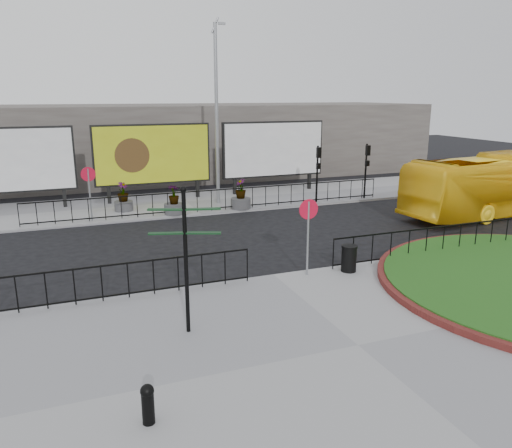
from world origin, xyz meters
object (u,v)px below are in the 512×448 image
bollard (148,402)px  bus (498,185)px  fingerpost_sign (185,246)px  planter_a (123,200)px  planter_c (241,198)px  billboard_mid (153,155)px  litter_bin (349,258)px  planter_b (174,204)px  lamp_post (217,112)px

bollard → bus: 21.21m
fingerpost_sign → planter_a: 14.00m
bus → planter_c: (-11.38, 5.25, -0.83)m
billboard_mid → litter_bin: size_ratio=7.09×
billboard_mid → planter_b: billboard_mid is taller
litter_bin → planter_b: 10.63m
billboard_mid → planter_a: size_ratio=4.33×
planter_c → planter_a: bearing=164.0°
bollard → planter_b: planter_b is taller
bollard → litter_bin: (7.39, 5.49, 0.03)m
lamp_post → bollard: bearing=-110.8°
billboard_mid → lamp_post: lamp_post is taller
litter_bin → bus: (11.16, 4.75, 0.92)m
billboard_mid → bollard: billboard_mid is taller
bollard → planter_a: size_ratio=0.53×
bollard → bus: bearing=28.9°
planter_a → planter_b: bearing=-36.2°
billboard_mid → bus: 17.51m
billboard_mid → litter_bin: (3.91, -13.57, -2.04)m
billboard_mid → lamp_post: bearing=-33.3°
planter_a → planter_b: (2.19, -1.60, -0.03)m
lamp_post → bollard: (-6.48, -17.09, -4.29)m
litter_bin → planter_c: size_ratio=0.58×
lamp_post → planter_a: (-4.90, -0.00, -4.17)m
fingerpost_sign → lamp_post: bearing=92.0°
lamp_post → bollard: lamp_post is taller
bus → planter_b: 15.71m
planter_a → bollard: bearing=-95.3°
bollard → planter_c: 17.07m
planter_b → planter_c: bearing=0.0°
bus → billboard_mid: bearing=53.5°
lamp_post → planter_b: lamp_post is taller
lamp_post → bus: bearing=-29.6°
lamp_post → planter_c: lamp_post is taller
bus → planter_a: (-16.97, 6.85, -0.83)m
planter_a → planter_c: (5.59, -1.60, -0.00)m
billboard_mid → litter_bin: bearing=-73.9°
fingerpost_sign → bollard: 3.94m
lamp_post → planter_a: 6.43m
litter_bin → bus: 12.17m
lamp_post → litter_bin: bearing=-85.5°
litter_bin → planter_a: size_ratio=0.61×
billboard_mid → planter_a: bearing=-133.8°
litter_bin → lamp_post: bearing=94.5°
bus → planter_c: bus is taller
litter_bin → planter_a: (-5.80, 11.60, 0.09)m
lamp_post → planter_c: bearing=-66.6°
planter_b → billboard_mid: bearing=94.8°
fingerpost_sign → bollard: size_ratio=4.75×
planter_b → bus: bearing=-19.6°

